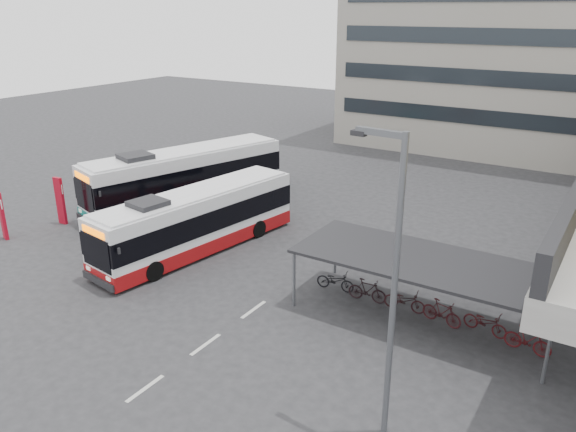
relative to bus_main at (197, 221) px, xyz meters
The scene contains 10 objects.
ground 5.10m from the bus_main, 45.51° to the right, with size 120.00×120.00×0.00m, color #28282B.
bike_shelter 11.88m from the bus_main, ahead, with size 10.00×4.00×2.54m.
road_markings 8.89m from the bus_main, 47.60° to the right, with size 0.15×7.60×0.01m.
bus_main is the anchor object (origin of this frame).
bus_teal 7.18m from the bus_main, 136.74° to the left, with size 6.34×12.98×3.77m.
pedestrian 2.32m from the bus_main, 133.09° to the left, with size 0.58×0.38×1.58m, color black.
lamp_post 15.33m from the bus_main, 28.61° to the right, with size 1.55×0.30×8.83m.
sign_totem_south 10.62m from the bus_main, 155.35° to the right, with size 0.56×0.32×2.63m.
sign_totem_mid 9.11m from the bus_main, behind, with size 0.59×0.22×2.73m.
sign_totem_north 11.60m from the bus_main, 152.57° to the left, with size 0.54×0.16×2.52m.
Camera 1 is at (14.49, -16.23, 11.56)m, focal length 35.00 mm.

